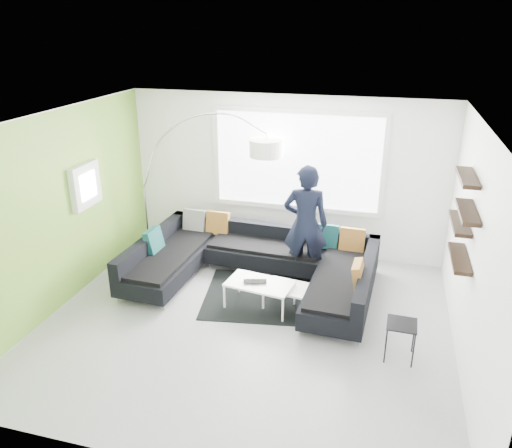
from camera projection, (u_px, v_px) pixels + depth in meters
The scene contains 9 objects.
ground at pixel (246, 323), 6.95m from camera, with size 5.50×5.50×0.00m, color #939298.
room_shell at pixel (252, 196), 6.44m from camera, with size 5.54×5.04×2.82m.
sectional_sofa at pixel (252, 267), 7.75m from camera, with size 3.77×2.44×0.79m.
rug at pixel (276, 296), 7.61m from camera, with size 2.13×1.55×0.01m, color black.
coffee_table at pixel (276, 295), 7.26m from camera, with size 1.22×0.71×0.40m, color white.
arc_lamp at pixel (144, 187), 8.47m from camera, with size 2.40×0.78×2.57m, color silver, non-canonical shape.
side_table at pixel (400, 340), 6.16m from camera, with size 0.36×0.36×0.49m, color black.
person at pixel (305, 224), 7.79m from camera, with size 0.75×0.55×1.92m, color black.
laptop at pixel (255, 283), 7.15m from camera, with size 0.38×0.29×0.03m, color black.
Camera 1 is at (1.68, -5.66, 3.91)m, focal length 35.00 mm.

